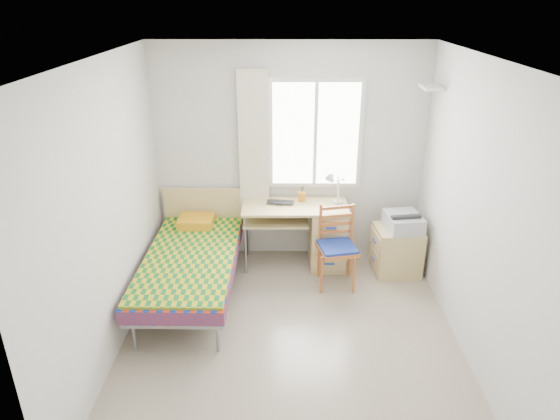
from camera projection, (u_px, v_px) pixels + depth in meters
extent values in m
plane|color=#BCAD93|center=(290.00, 336.00, 4.84)|extent=(3.50, 3.50, 0.00)
plane|color=white|center=(293.00, 59.00, 3.80)|extent=(3.50, 3.50, 0.00)
plane|color=silver|center=(290.00, 154.00, 5.93)|extent=(3.20, 0.00, 3.20)
plane|color=silver|center=(108.00, 214.00, 4.33)|extent=(0.00, 3.50, 3.50)
plane|color=silver|center=(476.00, 215.00, 4.31)|extent=(0.00, 3.50, 3.50)
cube|color=white|center=(315.00, 134.00, 5.81)|extent=(1.10, 0.04, 1.30)
cube|color=white|center=(315.00, 135.00, 5.80)|extent=(1.00, 0.02, 1.20)
cube|color=white|center=(316.00, 135.00, 5.79)|extent=(0.04, 0.02, 1.20)
cube|color=beige|center=(254.00, 144.00, 5.81)|extent=(0.35, 0.05, 1.70)
cube|color=white|center=(432.00, 87.00, 5.25)|extent=(0.20, 0.32, 0.03)
cube|color=gray|center=(192.00, 268.00, 5.36)|extent=(0.93, 2.04, 0.06)
cube|color=#B4290C|center=(191.00, 262.00, 5.32)|extent=(0.97, 2.06, 0.14)
cube|color=gold|center=(190.00, 256.00, 5.27)|extent=(0.95, 1.94, 0.03)
cube|color=#D8B671|center=(204.00, 209.00, 6.16)|extent=(0.97, 0.06, 0.56)
cube|color=orange|center=(196.00, 221.00, 5.92)|extent=(0.41, 0.35, 0.10)
cylinder|color=gray|center=(134.00, 336.00, 4.59)|extent=(0.04, 0.04, 0.33)
cylinder|color=gray|center=(236.00, 244.00, 6.27)|extent=(0.04, 0.04, 0.33)
cube|color=#D8B671|center=(295.00, 207.00, 5.85)|extent=(1.25, 0.59, 0.03)
cube|color=tan|center=(328.00, 236.00, 6.00)|extent=(0.44, 0.55, 0.75)
cube|color=tan|center=(276.00, 219.00, 5.92)|extent=(0.76, 0.54, 0.02)
cylinder|color=gray|center=(245.00, 245.00, 5.80)|extent=(0.03, 0.03, 0.75)
cylinder|color=gray|center=(248.00, 228.00, 6.22)|extent=(0.03, 0.03, 0.75)
cube|color=#AB4A21|center=(337.00, 249.00, 5.53)|extent=(0.47, 0.47, 0.04)
cube|color=navy|center=(337.00, 247.00, 5.52)|extent=(0.45, 0.45, 0.04)
cube|color=#AB4A21|center=(337.00, 220.00, 5.59)|extent=(0.36, 0.10, 0.40)
cylinder|color=#AB4A21|center=(321.00, 275.00, 5.46)|extent=(0.03, 0.03, 0.45)
cylinder|color=#AB4A21|center=(351.00, 241.00, 5.69)|extent=(0.04, 0.04, 0.92)
cube|color=tan|center=(397.00, 250.00, 5.86)|extent=(0.55, 0.51, 0.57)
cube|color=#D8B671|center=(375.00, 240.00, 5.81)|extent=(0.05, 0.42, 0.21)
cube|color=#D8B671|center=(374.00, 258.00, 5.91)|extent=(0.05, 0.42, 0.21)
cube|color=#ADAFB5|center=(403.00, 222.00, 5.70)|extent=(0.44, 0.49, 0.18)
cube|color=black|center=(404.00, 215.00, 5.67)|extent=(0.35, 0.40, 0.02)
imported|color=black|center=(280.00, 204.00, 5.85)|extent=(0.34, 0.24, 0.03)
cylinder|color=orange|center=(302.00, 197.00, 5.96)|extent=(0.10, 0.10, 0.11)
cylinder|color=white|center=(338.00, 202.00, 5.91)|extent=(0.11, 0.11, 0.03)
cylinder|color=white|center=(338.00, 189.00, 5.85)|extent=(0.02, 0.12, 0.29)
cylinder|color=white|center=(338.00, 180.00, 5.72)|extent=(0.14, 0.25, 0.12)
cone|color=white|center=(332.00, 180.00, 5.61)|extent=(0.15, 0.16, 0.14)
imported|color=gray|center=(275.00, 220.00, 5.92)|extent=(0.22, 0.26, 0.02)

